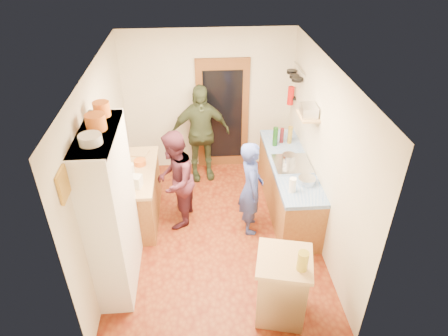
{
  "coord_description": "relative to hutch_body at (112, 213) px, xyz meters",
  "views": [
    {
      "loc": [
        -0.23,
        -4.66,
        4.16
      ],
      "look_at": [
        0.14,
        0.15,
        1.07
      ],
      "focal_mm": 32.0,
      "sensor_mm": 36.0,
      "label": 1
    }
  ],
  "objects": [
    {
      "name": "door_glass",
      "position": [
        1.55,
        2.74,
        -0.05
      ],
      "size": [
        0.7,
        0.02,
        1.7
      ],
      "primitive_type": "cube",
      "color": "black",
      "rests_on": "door_frame"
    },
    {
      "name": "right_counter_top",
      "position": [
        2.5,
        1.3,
        -0.23
      ],
      "size": [
        0.62,
        2.22,
        0.06
      ],
      "primitive_type": "cube",
      "color": "#0441AB",
      "rests_on": "right_counter_base"
    },
    {
      "name": "mixing_bowl",
      "position": [
        2.6,
        0.72,
        -0.15
      ],
      "size": [
        0.3,
        0.3,
        0.1
      ],
      "primitive_type": "cylinder",
      "rotation": [
        0.0,
        0.0,
        0.21
      ],
      "color": "silver",
      "rests_on": "right_counter_top"
    },
    {
      "name": "right_counter_base",
      "position": [
        2.5,
        1.3,
        -0.68
      ],
      "size": [
        0.6,
        2.2,
        0.84
      ],
      "primitive_type": "cube",
      "color": "olive",
      "rests_on": "ground"
    },
    {
      "name": "hob",
      "position": [
        2.5,
        1.21,
        -0.18
      ],
      "size": [
        0.55,
        0.58,
        0.04
      ],
      "primitive_type": "cube",
      "color": "silver",
      "rests_on": "right_counter_top"
    },
    {
      "name": "pan_rail",
      "position": [
        2.76,
        2.33,
        0.95
      ],
      "size": [
        0.02,
        0.65,
        0.02
      ],
      "primitive_type": "cylinder",
      "rotation": [
        1.57,
        0.0,
        0.0
      ],
      "color": "silver",
      "rests_on": "wall_right"
    },
    {
      "name": "wall_right",
      "position": [
        2.81,
        0.8,
        0.2
      ],
      "size": [
        0.02,
        4.0,
        2.6
      ],
      "primitive_type": "cube",
      "color": "beige",
      "rests_on": "ground"
    },
    {
      "name": "fire_extinguisher",
      "position": [
        2.71,
        2.5,
        0.4
      ],
      "size": [
        0.11,
        0.11,
        0.32
      ],
      "primitive_type": "cylinder",
      "color": "red",
      "rests_on": "wall_right"
    },
    {
      "name": "bottle_c",
      "position": [
        2.61,
        1.91,
        -0.05
      ],
      "size": [
        0.09,
        0.09,
        0.3
      ],
      "primitive_type": "cylinder",
      "rotation": [
        0.0,
        0.0,
        0.26
      ],
      "color": "olive",
      "rests_on": "right_counter_top"
    },
    {
      "name": "person_hob",
      "position": [
        1.86,
        0.84,
        -0.35
      ],
      "size": [
        0.36,
        0.55,
        1.51
      ],
      "primitive_type": "imported",
      "rotation": [
        0.0,
        0.0,
        1.57
      ],
      "color": "#314191",
      "rests_on": "ground"
    },
    {
      "name": "wall_shelf",
      "position": [
        2.67,
        1.25,
        0.6
      ],
      "size": [
        0.26,
        0.42,
        0.03
      ],
      "primitive_type": "cube",
      "color": "tan",
      "rests_on": "wall_right"
    },
    {
      "name": "bottle_a",
      "position": [
        2.35,
        1.85,
        -0.04
      ],
      "size": [
        0.09,
        0.09,
        0.33
      ],
      "primitive_type": "cylinder",
      "rotation": [
        0.0,
        0.0,
        0.09
      ],
      "color": "#143F14",
      "rests_on": "right_counter_top"
    },
    {
      "name": "cutting_board",
      "position": [
        1.95,
        -0.67,
        -0.21
      ],
      "size": [
        0.4,
        0.35,
        0.02
      ],
      "primitive_type": "cube",
      "rotation": [
        0.0,
        0.0,
        -0.23
      ],
      "color": "white",
      "rests_on": "island_top"
    },
    {
      "name": "person_left",
      "position": [
        0.74,
        1.13,
        -0.31
      ],
      "size": [
        0.72,
        0.86,
        1.58
      ],
      "primitive_type": "imported",
      "rotation": [
        0.0,
        0.0,
        -1.75
      ],
      "color": "#461D2B",
      "rests_on": "ground"
    },
    {
      "name": "orange_pot_a",
      "position": [
        0.0,
        0.06,
        1.19
      ],
      "size": [
        0.22,
        0.22,
        0.17
      ],
      "primitive_type": "cylinder",
      "color": "orange",
      "rests_on": "hutch_top_shelf"
    },
    {
      "name": "wall_left",
      "position": [
        -0.21,
        0.8,
        0.2
      ],
      "size": [
        0.02,
        4.0,
        2.6
      ],
      "primitive_type": "cube",
      "color": "beige",
      "rests_on": "ground"
    },
    {
      "name": "pan_hang_c",
      "position": [
        2.7,
        2.55,
        0.81
      ],
      "size": [
        0.17,
        0.17,
        0.05
      ],
      "primitive_type": "cylinder",
      "color": "black",
      "rests_on": "pan_rail"
    },
    {
      "name": "bottle_b",
      "position": [
        2.48,
        1.94,
        -0.07
      ],
      "size": [
        0.08,
        0.08,
        0.26
      ],
      "primitive_type": "cylinder",
      "rotation": [
        0.0,
        0.0,
        -0.34
      ],
      "color": "#591419",
      "rests_on": "right_counter_top"
    },
    {
      "name": "radio",
      "position": [
        2.67,
        1.25,
        0.69
      ],
      "size": [
        0.23,
        0.31,
        0.15
      ],
      "primitive_type": "cube",
      "rotation": [
        0.0,
        0.0,
        -0.05
      ],
      "color": "silver",
      "rests_on": "wall_shelf"
    },
    {
      "name": "pan_hang_a",
      "position": [
        2.7,
        2.15,
        0.82
      ],
      "size": [
        0.18,
        0.18,
        0.05
      ],
      "primitive_type": "cylinder",
      "color": "black",
      "rests_on": "pan_rail"
    },
    {
      "name": "wall_front",
      "position": [
        1.3,
        -1.21,
        0.2
      ],
      "size": [
        3.0,
        0.02,
        2.6
      ],
      "primitive_type": "cube",
      "color": "beige",
      "rests_on": "ground"
    },
    {
      "name": "hutch_top_shelf",
      "position": [
        0.0,
        0.0,
        1.08
      ],
      "size": [
        0.4,
        1.14,
        0.04
      ],
      "primitive_type": "cube",
      "color": "white",
      "rests_on": "hutch_body"
    },
    {
      "name": "pan_hang_b",
      "position": [
        2.7,
        2.35,
        0.8
      ],
      "size": [
        0.16,
        0.16,
        0.05
      ],
      "primitive_type": "cylinder",
      "color": "black",
      "rests_on": "pan_rail"
    },
    {
      "name": "door_frame",
      "position": [
        1.55,
        2.77,
        -0.05
      ],
      "size": [
        0.95,
        0.06,
        2.1
      ],
      "primitive_type": "cube",
      "color": "brown",
      "rests_on": "ground"
    },
    {
      "name": "ceiling",
      "position": [
        1.3,
        0.8,
        1.51
      ],
      "size": [
        3.0,
        4.0,
        0.02
      ],
      "primitive_type": "cube",
      "color": "silver",
      "rests_on": "ground"
    },
    {
      "name": "ext_bracket",
      "position": [
        2.77,
        2.5,
        0.35
      ],
      "size": [
        0.06,
        0.1,
        0.04
      ],
      "primitive_type": "cube",
      "color": "black",
      "rests_on": "wall_right"
    },
    {
      "name": "island_base",
      "position": [
        1.99,
        -0.73,
        -0.67
      ],
      "size": [
        0.66,
        0.66,
        0.86
      ],
      "primitive_type": "cube",
      "rotation": [
        0.0,
        0.0,
        -0.23
      ],
      "color": "tan",
      "rests_on": "ground"
    },
    {
      "name": "chopping_board",
      "position": [
        0.12,
        1.74,
        -0.19
      ],
      "size": [
        0.34,
        0.29,
        0.02
      ],
      "primitive_type": "cube",
      "rotation": [
        0.0,
        0.0,
        -0.24
      ],
      "color": "tan",
      "rests_on": "left_counter_top"
    },
    {
      "name": "orange_bowl",
      "position": [
        0.18,
        1.41,
        -0.16
      ],
      "size": [
        0.23,
        0.23,
        0.08
      ],
      "primitive_type": "cylinder",
      "rotation": [
        0.0,
        0.0,
        -0.33
      ],
      "color": "orange",
      "rests_on": "left_counter_top"
    },
    {
      "name": "wall_back",
      "position": [
        1.3,
        2.81,
        0.2
      ],
      "size": [
        3.0,
        0.02,
        2.6
      ],
      "primitive_type": "cube",
      "color": "beige",
      "rests_on": "ground"
    },
    {
      "name": "pot_on_hob",
      "position": [
        2.45,
        1.24,
        -0.09
      ],
      "size": [
        0.21,
        0.21,
        0.13
      ],
      "primitive_type": "cylinder",
      "color": "silver",
      "rests_on": "hob"
    },
    {
      "name": "oil_jar",
      "position": [
        2.14,
        -0.89,
        -0.07
      ],
      "size": [
        0.14,
        0.14,
        0.24
      ],
      "primitive_type": "cylinder",
      "rotation": [
        0.0,
        0.0,
        -0.23
      ],
      "color": "#AD9E2D",
      "rests_on": "island_top"
    },
    {
      "name": "kettle",
      "position": [
        0.05,
        1.12,
        -0.11
      ],
      "size": [
        0.2,
        0.2,
        0.18
      ],
      "primitive_type": "cylinder",
      "rotation": [
        0.0,
        0.0,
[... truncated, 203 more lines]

